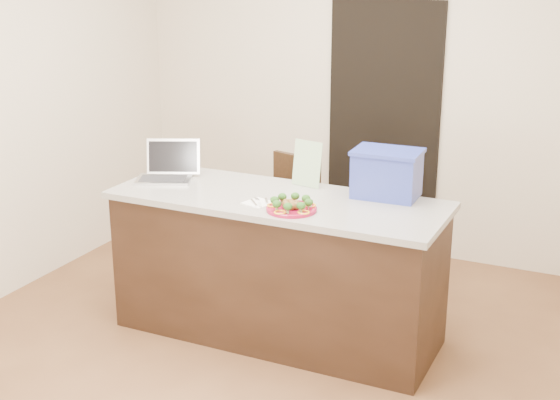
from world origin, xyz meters
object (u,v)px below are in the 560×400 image
at_px(plate, 292,209).
at_px(chair, 291,212).
at_px(laptop, 168,168).
at_px(yogurt_bottle, 309,207).
at_px(napkin, 258,203).
at_px(blue_box, 387,173).
at_px(island, 278,267).

height_order(plate, chair, plate).
bearing_deg(laptop, yogurt_bottle, -36.03).
bearing_deg(napkin, laptop, 163.86).
distance_m(laptop, blue_box, 1.43).
height_order(plate, napkin, plate).
distance_m(island, blue_box, 0.89).
bearing_deg(laptop, napkin, -40.30).
distance_m(blue_box, chair, 1.14).
distance_m(yogurt_bottle, laptop, 1.13).
relative_size(island, blue_box, 4.99).
distance_m(island, laptop, 0.98).
height_order(plate, laptop, laptop).
distance_m(yogurt_bottle, chair, 1.19).
height_order(island, laptop, laptop).
bearing_deg(blue_box, napkin, -146.95).
height_order(blue_box, chair, blue_box).
xyz_separation_m(plate, napkin, (-0.23, 0.04, -0.01)).
xyz_separation_m(napkin, laptop, (-0.77, 0.22, 0.06)).
height_order(island, napkin, napkin).
distance_m(plate, blue_box, 0.65).
bearing_deg(napkin, blue_box, 35.20).
bearing_deg(laptop, plate, -38.81).
bearing_deg(island, blue_box, 26.09).
bearing_deg(laptop, blue_box, -15.01).
bearing_deg(blue_box, island, -156.06).
distance_m(plate, chair, 1.17).
height_order(island, yogurt_bottle, yogurt_bottle).
relative_size(island, napkin, 13.50).
distance_m(plate, laptop, 1.04).
relative_size(plate, blue_box, 0.71).
relative_size(napkin, laptop, 0.36).
xyz_separation_m(plate, chair, (-0.46, 1.00, -0.40)).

